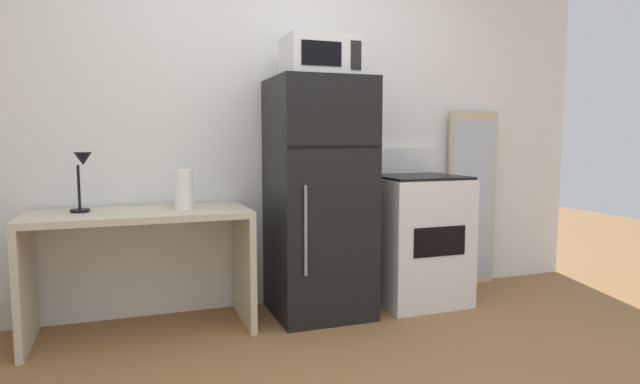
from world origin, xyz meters
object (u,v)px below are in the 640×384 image
microwave (320,58)px  oven_range (416,238)px  paper_towel_roll (184,190)px  desk (141,246)px  leaning_mirror (472,199)px  desk_lamp (82,172)px  refrigerator (319,198)px

microwave → oven_range: microwave is taller
paper_towel_roll → desk: bearing=-179.7°
desk → microwave: microwave is taller
desk → leaning_mirror: bearing=5.6°
desk → microwave: size_ratio=2.81×
desk_lamp → oven_range: desk_lamp is taller
paper_towel_roll → leaning_mirror: 2.30m
desk_lamp → microwave: bearing=-3.5°
oven_range → leaning_mirror: 0.74m
microwave → oven_range: size_ratio=0.42×
microwave → refrigerator: bearing=90.3°
desk → paper_towel_roll: size_ratio=5.39×
desk_lamp → refrigerator: 1.46m
microwave → oven_range: 1.45m
microwave → paper_towel_roll: bearing=177.3°
refrigerator → microwave: microwave is taller
leaning_mirror → desk: bearing=-174.4°
paper_towel_roll → microwave: (0.87, -0.04, 0.83)m
refrigerator → leaning_mirror: (1.41, 0.27, -0.09)m
leaning_mirror → microwave: bearing=-168.4°
desk → desk_lamp: size_ratio=3.66×
microwave → leaning_mirror: microwave is taller
paper_towel_roll → oven_range: (1.63, -0.01, -0.40)m
paper_towel_roll → oven_range: bearing=-0.3°
refrigerator → leaning_mirror: size_ratio=1.12×
refrigerator → microwave: bearing=-89.7°
desk → refrigerator: (1.14, -0.02, 0.25)m
oven_range → paper_towel_roll: bearing=179.7°
oven_range → leaning_mirror: bearing=21.4°
microwave → leaning_mirror: bearing=11.6°
oven_range → desk_lamp: bearing=178.5°
desk_lamp → leaning_mirror: size_ratio=0.25×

